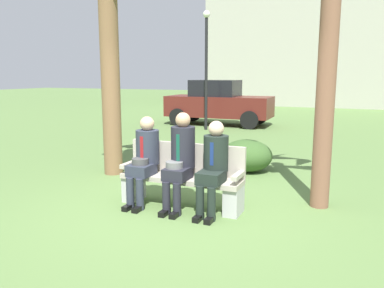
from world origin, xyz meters
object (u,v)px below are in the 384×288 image
at_px(seated_man_middle, 180,156).
at_px(parked_car_near, 218,103).
at_px(seated_man_left, 144,156).
at_px(building_backdrop, 340,10).
at_px(park_bench, 183,177).
at_px(seated_man_right, 214,163).
at_px(palm_tree_tall, 108,6).
at_px(street_lamp, 206,59).
at_px(shrub_near_bench, 247,156).

bearing_deg(seated_man_middle, parked_car_near, 106.20).
distance_m(seated_man_left, building_backdrop, 23.12).
bearing_deg(seated_man_middle, park_bench, 100.74).
height_order(seated_man_right, palm_tree_tall, palm_tree_tall).
xyz_separation_m(parked_car_near, building_backdrop, (3.38, 13.38, 5.09)).
xyz_separation_m(palm_tree_tall, street_lamp, (-0.56, 6.34, -0.70)).
bearing_deg(building_backdrop, seated_man_right, -90.61).
xyz_separation_m(seated_man_left, palm_tree_tall, (-1.45, 1.32, 2.38)).
relative_size(palm_tree_tall, shrub_near_bench, 4.65).
height_order(seated_man_right, building_backdrop, building_backdrop).
xyz_separation_m(seated_man_middle, seated_man_right, (0.49, -0.00, -0.04)).
bearing_deg(seated_man_middle, shrub_near_bench, 83.48).
distance_m(parked_car_near, building_backdrop, 14.71).
distance_m(seated_man_left, shrub_near_bench, 2.66).
bearing_deg(seated_man_left, shrub_near_bench, 71.04).
relative_size(shrub_near_bench, building_backdrop, 0.06).
bearing_deg(park_bench, parked_car_near, 106.27).
relative_size(park_bench, parked_car_near, 0.45).
xyz_separation_m(palm_tree_tall, shrub_near_bench, (2.30, 1.17, -2.78)).
xyz_separation_m(seated_man_middle, shrub_near_bench, (0.28, 2.48, -0.44)).
bearing_deg(palm_tree_tall, building_backdrop, 82.58).
height_order(park_bench, parked_car_near, parked_car_near).
bearing_deg(park_bench, palm_tree_tall, 149.28).
xyz_separation_m(seated_man_left, parked_car_near, (-2.07, 9.10, 0.12)).
bearing_deg(seated_man_right, seated_man_middle, 179.59).
bearing_deg(seated_man_middle, seated_man_left, -179.22).
bearing_deg(seated_man_right, seated_man_left, -179.77).
distance_m(seated_man_right, street_lamp, 8.42).
distance_m(parked_car_near, street_lamp, 2.12).
bearing_deg(seated_man_left, building_backdrop, 86.68).
bearing_deg(seated_man_left, street_lamp, 104.69).
height_order(seated_man_left, shrub_near_bench, seated_man_left).
distance_m(shrub_near_bench, building_backdrop, 20.78).
height_order(seated_man_middle, shrub_near_bench, seated_man_middle).
distance_m(seated_man_left, parked_car_near, 9.34).
bearing_deg(park_bench, street_lamp, 108.74).
distance_m(palm_tree_tall, street_lamp, 6.41).
bearing_deg(street_lamp, shrub_near_bench, -61.06).
xyz_separation_m(park_bench, palm_tree_tall, (-2.00, 1.19, 2.68)).
bearing_deg(seated_man_right, building_backdrop, 89.39).
bearing_deg(shrub_near_bench, seated_man_left, -108.96).
bearing_deg(shrub_near_bench, seated_man_right, -85.12).
distance_m(seated_man_middle, shrub_near_bench, 2.53).
distance_m(palm_tree_tall, shrub_near_bench, 3.80).
bearing_deg(palm_tree_tall, park_bench, -30.72).
height_order(palm_tree_tall, shrub_near_bench, palm_tree_tall).
bearing_deg(building_backdrop, palm_tree_tall, -97.42).
xyz_separation_m(seated_man_right, parked_car_near, (-3.14, 9.10, 0.13)).
bearing_deg(street_lamp, park_bench, -71.26).
distance_m(seated_man_right, shrub_near_bench, 2.52).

